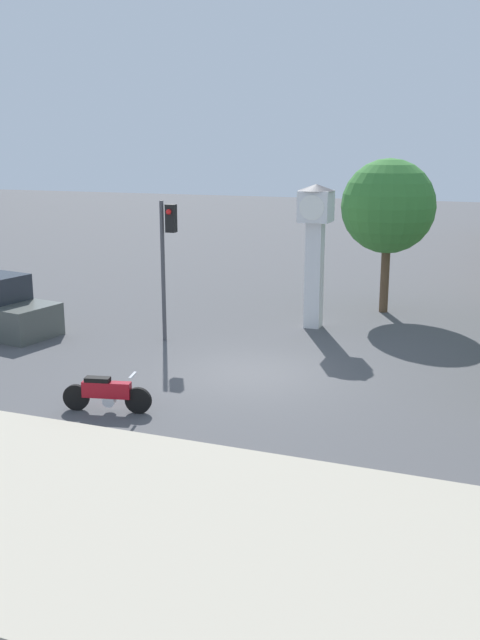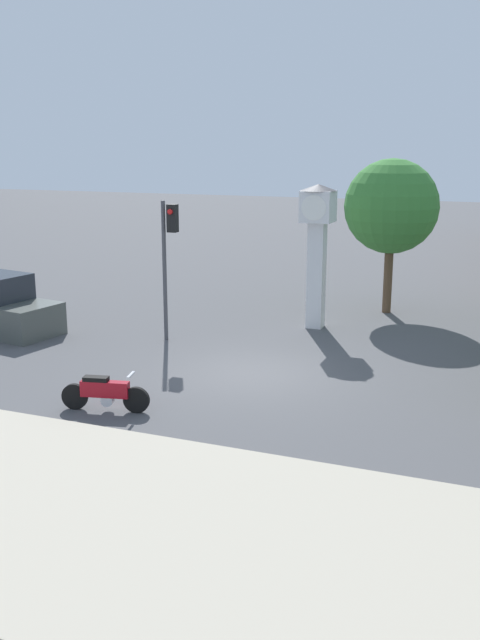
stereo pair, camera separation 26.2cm
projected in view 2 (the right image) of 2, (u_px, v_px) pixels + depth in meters
name	position (u px, v px, depth m)	size (l,w,h in m)	color
ground_plane	(252.00, 373.00, 18.29)	(120.00, 120.00, 0.00)	#4C4C4F
sidewalk_strip	(84.00, 510.00, 11.35)	(36.00, 6.00, 0.10)	#B2A893
motorcycle	(105.00, 393.00, 15.62)	(1.97, 0.62, 0.88)	black
clock_tower	(317.00, 234.00, 22.17)	(1.15, 1.15, 4.53)	white
traffic_light	(168.00, 245.00, 20.70)	(0.50, 0.35, 4.15)	#47474C
street_tree	(392.00, 207.00, 24.04)	(3.19, 3.19, 5.27)	brown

